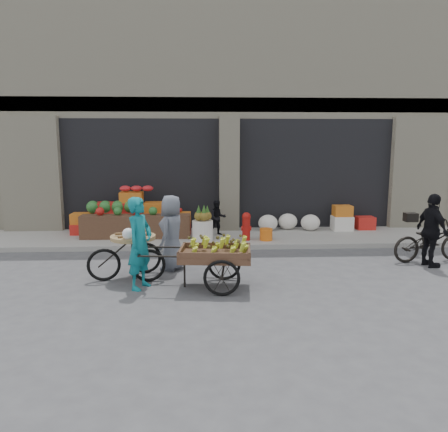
{
  "coord_description": "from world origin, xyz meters",
  "views": [
    {
      "loc": [
        -0.73,
        -7.22,
        2.54
      ],
      "look_at": [
        -0.32,
        1.4,
        1.1
      ],
      "focal_mm": 35.0,
      "sensor_mm": 36.0,
      "label": 1
    }
  ],
  "objects_px": {
    "orange_bucket": "(266,234)",
    "banana_cart": "(213,252)",
    "tricycle_cart": "(133,250)",
    "cyclist": "(432,231)",
    "seated_person": "(218,218)",
    "pineapple_bin": "(203,230)",
    "vendor_grey": "(172,233)",
    "vendor_woman": "(140,243)",
    "bicycle": "(430,241)",
    "fire_hydrant": "(246,225)"
  },
  "relations": [
    {
      "from": "orange_bucket",
      "to": "vendor_woman",
      "type": "xyz_separation_m",
      "value": [
        -2.69,
        -3.21,
        0.54
      ]
    },
    {
      "from": "fire_hydrant",
      "to": "vendor_woman",
      "type": "bearing_deg",
      "value": -123.92
    },
    {
      "from": "banana_cart",
      "to": "pineapple_bin",
      "type": "bearing_deg",
      "value": 98.47
    },
    {
      "from": "fire_hydrant",
      "to": "cyclist",
      "type": "height_order",
      "value": "cyclist"
    },
    {
      "from": "vendor_woman",
      "to": "banana_cart",
      "type": "bearing_deg",
      "value": -67.14
    },
    {
      "from": "orange_bucket",
      "to": "bicycle",
      "type": "relative_size",
      "value": 0.19
    },
    {
      "from": "fire_hydrant",
      "to": "seated_person",
      "type": "height_order",
      "value": "seated_person"
    },
    {
      "from": "bicycle",
      "to": "pineapple_bin",
      "type": "bearing_deg",
      "value": 61.63
    },
    {
      "from": "orange_bucket",
      "to": "tricycle_cart",
      "type": "distance_m",
      "value": 3.95
    },
    {
      "from": "tricycle_cart",
      "to": "bicycle",
      "type": "xyz_separation_m",
      "value": [
        6.24,
        0.93,
        -0.11
      ]
    },
    {
      "from": "orange_bucket",
      "to": "pineapple_bin",
      "type": "bearing_deg",
      "value": 176.42
    },
    {
      "from": "vendor_woman",
      "to": "pineapple_bin",
      "type": "bearing_deg",
      "value": 5.84
    },
    {
      "from": "orange_bucket",
      "to": "seated_person",
      "type": "distance_m",
      "value": 1.42
    },
    {
      "from": "tricycle_cart",
      "to": "bicycle",
      "type": "height_order",
      "value": "tricycle_cart"
    },
    {
      "from": "pineapple_bin",
      "to": "cyclist",
      "type": "bearing_deg",
      "value": -25.17
    },
    {
      "from": "pineapple_bin",
      "to": "vendor_woman",
      "type": "height_order",
      "value": "vendor_woman"
    },
    {
      "from": "fire_hydrant",
      "to": "bicycle",
      "type": "relative_size",
      "value": 0.41
    },
    {
      "from": "orange_bucket",
      "to": "banana_cart",
      "type": "xyz_separation_m",
      "value": [
        -1.42,
        -3.24,
        0.37
      ]
    },
    {
      "from": "pineapple_bin",
      "to": "vendor_grey",
      "type": "xyz_separation_m",
      "value": [
        -0.62,
        -2.15,
        0.39
      ]
    },
    {
      "from": "cyclist",
      "to": "bicycle",
      "type": "bearing_deg",
      "value": -34.64
    },
    {
      "from": "seated_person",
      "to": "cyclist",
      "type": "distance_m",
      "value": 5.17
    },
    {
      "from": "cyclist",
      "to": "vendor_woman",
      "type": "bearing_deg",
      "value": 92.54
    },
    {
      "from": "pineapple_bin",
      "to": "vendor_grey",
      "type": "relative_size",
      "value": 0.34
    },
    {
      "from": "tricycle_cart",
      "to": "vendor_woman",
      "type": "bearing_deg",
      "value": -82.79
    },
    {
      "from": "banana_cart",
      "to": "vendor_grey",
      "type": "relative_size",
      "value": 1.44
    },
    {
      "from": "seated_person",
      "to": "vendor_grey",
      "type": "distance_m",
      "value": 2.94
    },
    {
      "from": "tricycle_cart",
      "to": "vendor_grey",
      "type": "relative_size",
      "value": 0.96
    },
    {
      "from": "fire_hydrant",
      "to": "banana_cart",
      "type": "xyz_separation_m",
      "value": [
        -0.92,
        -3.29,
        0.14
      ]
    },
    {
      "from": "seated_person",
      "to": "tricycle_cart",
      "type": "bearing_deg",
      "value": -127.03
    },
    {
      "from": "pineapple_bin",
      "to": "seated_person",
      "type": "distance_m",
      "value": 0.75
    },
    {
      "from": "vendor_woman",
      "to": "bicycle",
      "type": "xyz_separation_m",
      "value": [
        6.02,
        1.49,
        -0.36
      ]
    },
    {
      "from": "pineapple_bin",
      "to": "bicycle",
      "type": "relative_size",
      "value": 0.3
    },
    {
      "from": "pineapple_bin",
      "to": "orange_bucket",
      "type": "xyz_separation_m",
      "value": [
        1.6,
        -0.1,
        -0.1
      ]
    },
    {
      "from": "pineapple_bin",
      "to": "seated_person",
      "type": "bearing_deg",
      "value": 56.31
    },
    {
      "from": "vendor_woman",
      "to": "tricycle_cart",
      "type": "relative_size",
      "value": 1.12
    },
    {
      "from": "vendor_woman",
      "to": "vendor_grey",
      "type": "relative_size",
      "value": 1.07
    },
    {
      "from": "banana_cart",
      "to": "tricycle_cart",
      "type": "relative_size",
      "value": 1.5
    },
    {
      "from": "banana_cart",
      "to": "tricycle_cart",
      "type": "bearing_deg",
      "value": 163.71
    },
    {
      "from": "orange_bucket",
      "to": "seated_person",
      "type": "xyz_separation_m",
      "value": [
        -1.2,
        0.7,
        0.31
      ]
    },
    {
      "from": "pineapple_bin",
      "to": "fire_hydrant",
      "type": "relative_size",
      "value": 0.73
    },
    {
      "from": "tricycle_cart",
      "to": "orange_bucket",
      "type": "bearing_deg",
      "value": 28.76
    },
    {
      "from": "fire_hydrant",
      "to": "vendor_grey",
      "type": "xyz_separation_m",
      "value": [
        -1.72,
        -2.1,
        0.26
      ]
    },
    {
      "from": "orange_bucket",
      "to": "bicycle",
      "type": "distance_m",
      "value": 3.75
    },
    {
      "from": "pineapple_bin",
      "to": "banana_cart",
      "type": "relative_size",
      "value": 0.24
    },
    {
      "from": "banana_cart",
      "to": "bicycle",
      "type": "distance_m",
      "value": 4.99
    },
    {
      "from": "orange_bucket",
      "to": "tricycle_cart",
      "type": "height_order",
      "value": "tricycle_cart"
    },
    {
      "from": "cyclist",
      "to": "banana_cart",
      "type": "bearing_deg",
      "value": 95.75
    },
    {
      "from": "seated_person",
      "to": "bicycle",
      "type": "xyz_separation_m",
      "value": [
        4.53,
        -2.42,
        -0.13
      ]
    },
    {
      "from": "fire_hydrant",
      "to": "cyclist",
      "type": "distance_m",
      "value": 4.24
    },
    {
      "from": "orange_bucket",
      "to": "cyclist",
      "type": "xyz_separation_m",
      "value": [
        3.13,
        -2.12,
        0.5
      ]
    }
  ]
}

